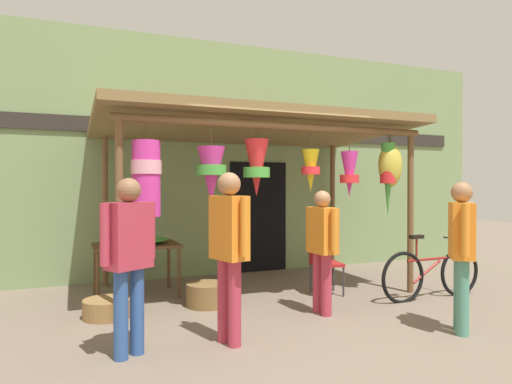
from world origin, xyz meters
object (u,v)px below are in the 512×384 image
object	(u,v)px
customer_foreground	(129,251)
passerby_at_right	(462,244)
wicker_basket_spare	(107,308)
flower_heap_on_table	(140,240)
folding_chair	(322,260)
parked_bicycle	(432,273)
vendor_in_orange	(229,242)
wicker_basket_by_table	(207,295)
shopper_by_bananas	(322,242)
display_table	(136,249)

from	to	relation	value
customer_foreground	passerby_at_right	size ratio (longest dim) A/B	1.02
wicker_basket_spare	passerby_at_right	distance (m)	4.08
flower_heap_on_table	folding_chair	size ratio (longest dim) A/B	0.98
parked_bicycle	wicker_basket_spare	bearing A→B (deg)	170.04
vendor_in_orange	passerby_at_right	size ratio (longest dim) A/B	1.06
wicker_basket_by_table	parked_bicycle	distance (m)	3.12
folding_chair	shopper_by_bananas	bearing A→B (deg)	-120.36
flower_heap_on_table	parked_bicycle	bearing A→B (deg)	-23.99
wicker_basket_spare	vendor_in_orange	distance (m)	1.97
display_table	wicker_basket_spare	bearing A→B (deg)	-115.98
wicker_basket_by_table	vendor_in_orange	bearing A→B (deg)	-97.97
display_table	wicker_basket_spare	size ratio (longest dim) A/B	2.10
display_table	parked_bicycle	bearing A→B (deg)	-24.20
display_table	flower_heap_on_table	size ratio (longest dim) A/B	1.43
customer_foreground	flower_heap_on_table	bearing A→B (deg)	79.50
wicker_basket_by_table	flower_heap_on_table	bearing A→B (deg)	130.63
shopper_by_bananas	parked_bicycle	bearing A→B (deg)	2.78
display_table	folding_chair	bearing A→B (deg)	-20.49
shopper_by_bananas	passerby_at_right	world-z (taller)	passerby_at_right
parked_bicycle	customer_foreground	world-z (taller)	customer_foreground
passerby_at_right	vendor_in_orange	bearing A→B (deg)	165.52
shopper_by_bananas	passerby_at_right	bearing A→B (deg)	-50.26
flower_heap_on_table	shopper_by_bananas	size ratio (longest dim) A/B	0.54
display_table	wicker_basket_by_table	xyz separation A→B (m)	(0.78, -0.90, -0.52)
wicker_basket_spare	customer_foreground	bearing A→B (deg)	-86.30
flower_heap_on_table	passerby_at_right	size ratio (longest dim) A/B	0.51
vendor_in_orange	passerby_at_right	world-z (taller)	vendor_in_orange
folding_chair	display_table	bearing A→B (deg)	159.51
folding_chair	customer_foreground	bearing A→B (deg)	-153.73
folding_chair	wicker_basket_by_table	bearing A→B (deg)	178.93
vendor_in_orange	passerby_at_right	xyz separation A→B (m)	(2.39, -0.62, -0.06)
wicker_basket_spare	passerby_at_right	xyz separation A→B (m)	(3.44, -2.03, 0.83)
folding_chair	shopper_by_bananas	size ratio (longest dim) A/B	0.56
display_table	wicker_basket_by_table	world-z (taller)	display_table
wicker_basket_by_table	customer_foreground	xyz separation A→B (m)	(-1.16, -1.44, 0.82)
parked_bicycle	customer_foreground	bearing A→B (deg)	-171.32
customer_foreground	passerby_at_right	bearing A→B (deg)	-10.94
parked_bicycle	customer_foreground	xyz separation A→B (m)	(-4.16, -0.64, 0.62)
flower_heap_on_table	folding_chair	world-z (taller)	flower_heap_on_table
display_table	shopper_by_bananas	world-z (taller)	shopper_by_bananas
wicker_basket_by_table	passerby_at_right	size ratio (longest dim) A/B	0.34
parked_bicycle	display_table	bearing A→B (deg)	155.80
display_table	parked_bicycle	world-z (taller)	parked_bicycle
customer_foreground	wicker_basket_spare	bearing A→B (deg)	93.70
parked_bicycle	passerby_at_right	size ratio (longest dim) A/B	1.09
customer_foreground	shopper_by_bananas	distance (m)	2.42
display_table	passerby_at_right	distance (m)	4.22
folding_chair	parked_bicycle	xyz separation A→B (m)	(1.31, -0.77, -0.16)
folding_chair	vendor_in_orange	world-z (taller)	vendor_in_orange
wicker_basket_spare	parked_bicycle	distance (m)	4.32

